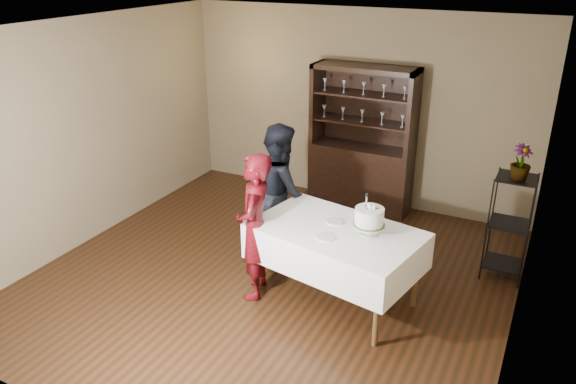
# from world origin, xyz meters

# --- Properties ---
(floor) EXTENTS (5.00, 5.00, 0.00)m
(floor) POSITION_xyz_m (0.00, 0.00, 0.00)
(floor) COLOR black
(floor) RESTS_ON ground
(ceiling) EXTENTS (5.00, 5.00, 0.00)m
(ceiling) POSITION_xyz_m (0.00, 0.00, 2.70)
(ceiling) COLOR silver
(ceiling) RESTS_ON back_wall
(back_wall) EXTENTS (5.00, 0.02, 2.70)m
(back_wall) POSITION_xyz_m (0.00, 2.50, 1.35)
(back_wall) COLOR brown
(back_wall) RESTS_ON floor
(wall_left) EXTENTS (0.02, 5.00, 2.70)m
(wall_left) POSITION_xyz_m (-2.50, 0.00, 1.35)
(wall_left) COLOR brown
(wall_left) RESTS_ON floor
(wall_right) EXTENTS (0.02, 5.00, 2.70)m
(wall_right) POSITION_xyz_m (2.50, 0.00, 1.35)
(wall_right) COLOR brown
(wall_right) RESTS_ON floor
(china_hutch) EXTENTS (1.40, 0.48, 2.00)m
(china_hutch) POSITION_xyz_m (0.20, 2.25, 0.66)
(china_hutch) COLOR black
(china_hutch) RESTS_ON floor
(plant_etagere) EXTENTS (0.42, 0.42, 1.20)m
(plant_etagere) POSITION_xyz_m (2.28, 1.20, 0.65)
(plant_etagere) COLOR black
(plant_etagere) RESTS_ON floor
(cake_table) EXTENTS (1.81, 1.31, 0.83)m
(cake_table) POSITION_xyz_m (0.78, -0.09, 0.63)
(cake_table) COLOR white
(cake_table) RESTS_ON floor
(woman) EXTENTS (0.55, 0.67, 1.57)m
(woman) POSITION_xyz_m (-0.01, -0.34, 0.79)
(woman) COLOR #36040F
(woman) RESTS_ON floor
(man) EXTENTS (0.96, 0.99, 1.61)m
(man) POSITION_xyz_m (-0.17, 0.54, 0.81)
(man) COLOR black
(man) RESTS_ON floor
(cake) EXTENTS (0.37, 0.37, 0.44)m
(cake) POSITION_xyz_m (1.10, -0.06, 1.00)
(cake) COLOR beige
(cake) RESTS_ON cake_table
(plate_near) EXTENTS (0.24, 0.24, 0.01)m
(plate_near) POSITION_xyz_m (0.75, -0.32, 0.83)
(plate_near) COLOR beige
(plate_near) RESTS_ON cake_table
(plate_far) EXTENTS (0.21, 0.21, 0.01)m
(plate_far) POSITION_xyz_m (0.71, 0.04, 0.83)
(plate_far) COLOR beige
(plate_far) RESTS_ON cake_table
(potted_plant) EXTENTS (0.29, 0.29, 0.37)m
(potted_plant) POSITION_xyz_m (2.29, 1.16, 1.37)
(potted_plant) COLOR #3C612E
(potted_plant) RESTS_ON plant_etagere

